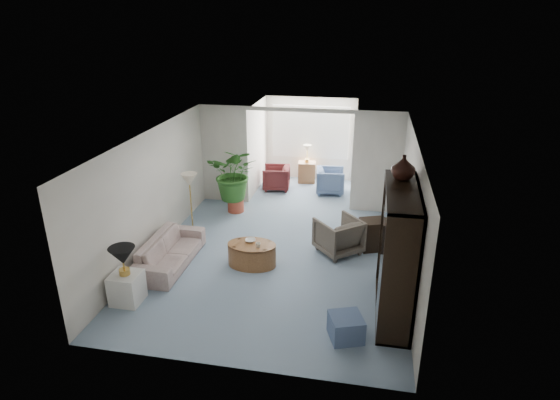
% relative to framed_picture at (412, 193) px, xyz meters
% --- Properties ---
extents(floor, '(6.00, 6.00, 0.00)m').
position_rel_framed_picture_xyz_m(floor, '(-2.46, 0.10, -1.70)').
color(floor, '#8598B0').
rests_on(floor, ground).
extents(sunroom_floor, '(2.60, 2.60, 0.00)m').
position_rel_framed_picture_xyz_m(sunroom_floor, '(-2.46, 4.20, -1.70)').
color(sunroom_floor, '#8598B0').
rests_on(sunroom_floor, ground).
extents(back_pier_left, '(1.20, 0.12, 2.50)m').
position_rel_framed_picture_xyz_m(back_pier_left, '(-4.36, 3.10, -0.45)').
color(back_pier_left, silver).
rests_on(back_pier_left, ground).
extents(back_pier_right, '(1.20, 0.12, 2.50)m').
position_rel_framed_picture_xyz_m(back_pier_right, '(-0.56, 3.10, -0.45)').
color(back_pier_right, silver).
rests_on(back_pier_right, ground).
extents(back_header, '(2.60, 0.12, 0.10)m').
position_rel_framed_picture_xyz_m(back_header, '(-2.46, 3.10, 0.75)').
color(back_header, silver).
rests_on(back_header, back_pier_left).
extents(window_pane, '(2.20, 0.02, 1.50)m').
position_rel_framed_picture_xyz_m(window_pane, '(-2.46, 5.28, -0.30)').
color(window_pane, white).
extents(window_blinds, '(2.20, 0.02, 1.50)m').
position_rel_framed_picture_xyz_m(window_blinds, '(-2.46, 5.25, -0.30)').
color(window_blinds, white).
extents(framed_picture, '(0.04, 0.50, 0.40)m').
position_rel_framed_picture_xyz_m(framed_picture, '(0.00, 0.00, 0.00)').
color(framed_picture, '#AEA78B').
extents(sofa, '(0.76, 1.93, 0.56)m').
position_rel_framed_picture_xyz_m(sofa, '(-4.44, -0.33, -1.42)').
color(sofa, beige).
rests_on(sofa, ground).
extents(end_table, '(0.49, 0.49, 0.53)m').
position_rel_framed_picture_xyz_m(end_table, '(-4.64, -1.68, -1.43)').
color(end_table, silver).
rests_on(end_table, ground).
extents(table_lamp, '(0.44, 0.44, 0.30)m').
position_rel_framed_picture_xyz_m(table_lamp, '(-4.64, -1.68, -0.82)').
color(table_lamp, black).
rests_on(table_lamp, end_table).
extents(floor_lamp, '(0.36, 0.36, 0.28)m').
position_rel_framed_picture_xyz_m(floor_lamp, '(-4.53, 1.11, -0.45)').
color(floor_lamp, beige).
rests_on(floor_lamp, ground).
extents(coffee_table, '(1.15, 1.15, 0.45)m').
position_rel_framed_picture_xyz_m(coffee_table, '(-2.87, -0.06, -1.47)').
color(coffee_table, '#976337').
rests_on(coffee_table, ground).
extents(coffee_bowl, '(0.24, 0.24, 0.05)m').
position_rel_framed_picture_xyz_m(coffee_bowl, '(-2.92, 0.04, -1.23)').
color(coffee_bowl, white).
rests_on(coffee_bowl, coffee_table).
extents(coffee_cup, '(0.12, 0.12, 0.09)m').
position_rel_framed_picture_xyz_m(coffee_cup, '(-2.72, -0.16, -1.21)').
color(coffee_cup, beige).
rests_on(coffee_cup, coffee_table).
extents(wingback_chair, '(1.13, 1.14, 0.74)m').
position_rel_framed_picture_xyz_m(wingback_chair, '(-1.26, 0.80, -1.33)').
color(wingback_chair, '#665C50').
rests_on(wingback_chair, ground).
extents(side_table_dark, '(0.65, 0.59, 0.64)m').
position_rel_framed_picture_xyz_m(side_table_dark, '(-0.56, 1.10, -1.38)').
color(side_table_dark, black).
rests_on(side_table_dark, ground).
extents(entertainment_cabinet, '(0.51, 1.92, 2.13)m').
position_rel_framed_picture_xyz_m(entertainment_cabinet, '(-0.23, -1.09, -0.63)').
color(entertainment_cabinet, black).
rests_on(entertainment_cabinet, ground).
extents(cabinet_urn, '(0.38, 0.38, 0.40)m').
position_rel_framed_picture_xyz_m(cabinet_urn, '(-0.23, -0.59, 0.63)').
color(cabinet_urn, black).
rests_on(cabinet_urn, entertainment_cabinet).
extents(ottoman, '(0.61, 0.61, 0.38)m').
position_rel_framed_picture_xyz_m(ottoman, '(-0.93, -1.95, -1.51)').
color(ottoman, slate).
rests_on(ottoman, ground).
extents(plant_pot, '(0.40, 0.40, 0.32)m').
position_rel_framed_picture_xyz_m(plant_pot, '(-3.92, 2.46, -1.54)').
color(plant_pot, '#AA4531').
rests_on(plant_pot, ground).
extents(house_plant, '(1.21, 1.05, 1.34)m').
position_rel_framed_picture_xyz_m(house_plant, '(-3.92, 2.46, -0.71)').
color(house_plant, '#2C6121').
rests_on(house_plant, plant_pot).
extents(sunroom_chair_blue, '(0.83, 0.81, 0.69)m').
position_rel_framed_picture_xyz_m(sunroom_chair_blue, '(-1.75, 4.20, -1.36)').
color(sunroom_chair_blue, slate).
rests_on(sunroom_chair_blue, ground).
extents(sunroom_chair_maroon, '(0.80, 0.78, 0.66)m').
position_rel_framed_picture_xyz_m(sunroom_chair_maroon, '(-3.25, 4.20, -1.37)').
color(sunroom_chair_maroon, '#541F1D').
rests_on(sunroom_chair_maroon, ground).
extents(sunroom_table, '(0.53, 0.43, 0.60)m').
position_rel_framed_picture_xyz_m(sunroom_table, '(-2.50, 4.95, -1.40)').
color(sunroom_table, '#976337').
rests_on(sunroom_table, ground).
extents(shelf_clutter, '(0.30, 1.04, 0.61)m').
position_rel_framed_picture_xyz_m(shelf_clutter, '(-0.28, -1.19, -0.31)').
color(shelf_clutter, '#322A26').
rests_on(shelf_clutter, entertainment_cabinet).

